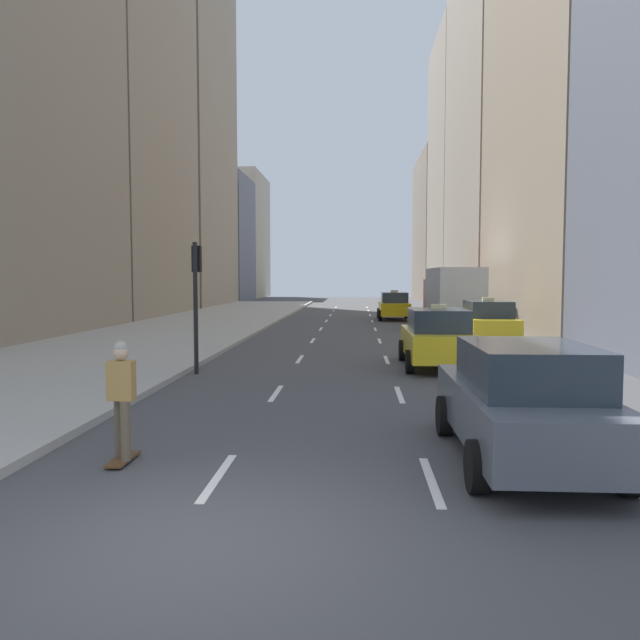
% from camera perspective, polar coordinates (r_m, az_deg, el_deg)
% --- Properties ---
extents(ground_plane, '(160.00, 160.00, 0.00)m').
position_cam_1_polar(ground_plane, '(6.73, -11.50, -19.22)').
color(ground_plane, '#474749').
extents(sidewalk_left, '(8.00, 66.00, 0.15)m').
position_cam_1_polar(sidewalk_left, '(34.18, -11.29, -0.50)').
color(sidewalk_left, '#ADAAA3').
rests_on(sidewalk_left, ground).
extents(lane_markings, '(5.72, 56.00, 0.01)m').
position_cam_1_polar(lane_markings, '(29.12, 5.25, -1.32)').
color(lane_markings, white).
rests_on(lane_markings, ground).
extents(building_row_left, '(6.00, 84.31, 34.36)m').
position_cam_1_polar(building_row_left, '(48.48, -16.38, 17.79)').
color(building_row_left, '#A89E89').
rests_on(building_row_left, ground).
extents(building_row_right, '(6.00, 78.76, 33.97)m').
position_cam_1_polar(building_row_right, '(44.26, 17.59, 17.07)').
color(building_row_right, slate).
rests_on(building_row_right, ground).
extents(taxi_lead, '(2.02, 4.40, 1.87)m').
position_cam_1_polar(taxi_lead, '(39.52, 6.78, 1.30)').
color(taxi_lead, yellow).
rests_on(taxi_lead, ground).
extents(taxi_second, '(2.02, 4.40, 1.87)m').
position_cam_1_polar(taxi_second, '(18.66, 10.65, -1.58)').
color(taxi_second, yellow).
rests_on(taxi_second, ground).
extents(taxi_third, '(2.02, 4.40, 1.87)m').
position_cam_1_polar(taxi_third, '(25.63, 14.98, -0.18)').
color(taxi_third, yellow).
rests_on(taxi_third, ground).
extents(sedan_black_near, '(2.02, 4.55, 1.72)m').
position_cam_1_polar(sedan_black_near, '(9.39, 18.11, -7.11)').
color(sedan_black_near, '#565B66').
rests_on(sedan_black_near, ground).
extents(box_truck, '(2.58, 8.40, 3.15)m').
position_cam_1_polar(box_truck, '(34.66, 11.93, 2.26)').
color(box_truck, maroon).
rests_on(box_truck, ground).
extents(skateboarder, '(0.36, 0.80, 1.75)m').
position_cam_1_polar(skateboarder, '(9.32, -17.68, -6.62)').
color(skateboarder, brown).
rests_on(skateboarder, ground).
extents(traffic_light_pole, '(0.24, 0.42, 3.60)m').
position_cam_1_polar(traffic_light_pole, '(17.37, -11.25, 3.06)').
color(traffic_light_pole, black).
rests_on(traffic_light_pole, ground).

